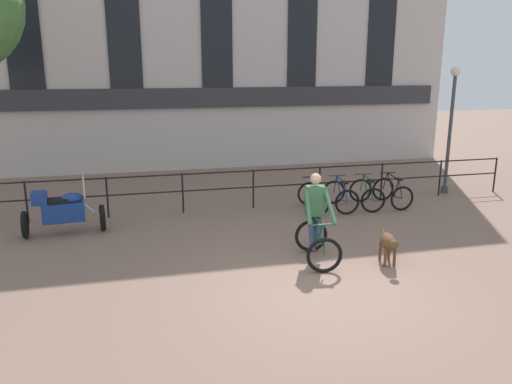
# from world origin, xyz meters

# --- Properties ---
(ground_plane) EXTENTS (60.00, 60.00, 0.00)m
(ground_plane) POSITION_xyz_m (0.00, 0.00, 0.00)
(ground_plane) COLOR #846656
(canal_railing) EXTENTS (15.05, 0.05, 1.05)m
(canal_railing) POSITION_xyz_m (-0.00, 5.20, 0.71)
(canal_railing) COLOR black
(canal_railing) RESTS_ON ground_plane
(building_facade) EXTENTS (18.00, 0.72, 10.38)m
(building_facade) POSITION_xyz_m (0.00, 10.99, 5.17)
(building_facade) COLOR beige
(building_facade) RESTS_ON ground_plane
(cyclist_with_bike) EXTENTS (0.82, 1.25, 1.70)m
(cyclist_with_bike) POSITION_xyz_m (0.35, 1.36, 0.76)
(cyclist_with_bike) COLOR black
(cyclist_with_bike) RESTS_ON ground_plane
(dog) EXTENTS (0.39, 0.95, 0.60)m
(dog) POSITION_xyz_m (1.62, 0.80, 0.42)
(dog) COLOR brown
(dog) RESTS_ON ground_plane
(parked_motorcycle) EXTENTS (1.82, 0.79, 1.35)m
(parked_motorcycle) POSITION_xyz_m (-4.67, 4.13, 0.56)
(parked_motorcycle) COLOR black
(parked_motorcycle) RESTS_ON ground_plane
(parked_bicycle_near_lamp) EXTENTS (0.82, 1.20, 0.86)m
(parked_bicycle_near_lamp) POSITION_xyz_m (1.46, 4.54, 0.36)
(parked_bicycle_near_lamp) COLOR black
(parked_bicycle_near_lamp) RESTS_ON ground_plane
(parked_bicycle_mid_left) EXTENTS (0.73, 1.15, 0.86)m
(parked_bicycle_mid_left) POSITION_xyz_m (2.22, 4.54, 0.36)
(parked_bicycle_mid_left) COLOR black
(parked_bicycle_mid_left) RESTS_ON ground_plane
(parked_bicycle_mid_right) EXTENTS (0.80, 1.19, 0.86)m
(parked_bicycle_mid_right) POSITION_xyz_m (2.98, 4.54, 0.36)
(parked_bicycle_mid_right) COLOR black
(parked_bicycle_mid_right) RESTS_ON ground_plane
(parked_bicycle_far_end) EXTENTS (0.66, 1.11, 0.86)m
(parked_bicycle_far_end) POSITION_xyz_m (3.74, 4.54, 0.36)
(parked_bicycle_far_end) COLOR black
(parked_bicycle_far_end) RESTS_ON ground_plane
(street_lamp) EXTENTS (0.28, 0.28, 3.70)m
(street_lamp) POSITION_xyz_m (5.96, 5.42, 2.10)
(street_lamp) COLOR #424247
(street_lamp) RESTS_ON ground_plane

